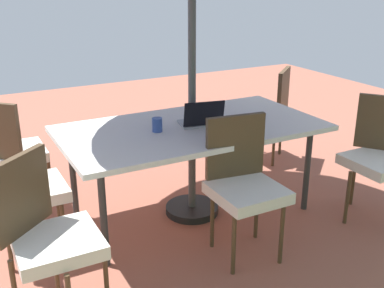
# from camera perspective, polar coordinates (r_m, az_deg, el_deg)

# --- Properties ---
(ground_plane) EXTENTS (10.00, 10.00, 0.02)m
(ground_plane) POSITION_cam_1_polar(r_m,az_deg,el_deg) (4.02, 0.00, -8.35)
(ground_plane) COLOR #935442
(dining_table) EXTENTS (2.05, 1.08, 0.77)m
(dining_table) POSITION_cam_1_polar(r_m,az_deg,el_deg) (3.73, 0.00, 1.50)
(dining_table) COLOR silver
(dining_table) RESTS_ON ground_plane
(chair_northeast) EXTENTS (0.58, 0.59, 0.98)m
(chair_northeast) POSITION_cam_1_polar(r_m,az_deg,el_deg) (2.78, -17.10, -10.08)
(chair_northeast) COLOR silver
(chair_northeast) RESTS_ON ground_plane
(chair_east) EXTENTS (0.49, 0.48, 0.98)m
(chair_east) POSITION_cam_1_polar(r_m,az_deg,el_deg) (3.42, -20.05, -4.52)
(chair_east) COLOR silver
(chair_east) RESTS_ON ground_plane
(chair_northwest) EXTENTS (0.58, 0.58, 0.98)m
(chair_northwest) POSITION_cam_1_polar(r_m,az_deg,el_deg) (4.04, 21.74, -0.96)
(chair_northwest) COLOR silver
(chair_northwest) RESTS_ON ground_plane
(chair_southwest) EXTENTS (0.58, 0.59, 0.98)m
(chair_southwest) POSITION_cam_1_polar(r_m,az_deg,el_deg) (5.01, 9.17, 4.18)
(chair_southwest) COLOR silver
(chair_southwest) RESTS_ON ground_plane
(chair_north) EXTENTS (0.48, 0.49, 0.98)m
(chair_north) POSITION_cam_1_polar(r_m,az_deg,el_deg) (3.28, 6.25, -4.41)
(chair_north) COLOR silver
(chair_north) RESTS_ON ground_plane
(chair_southeast) EXTENTS (0.59, 0.59, 0.98)m
(chair_southeast) POSITION_cam_1_polar(r_m,az_deg,el_deg) (4.11, -21.14, -0.54)
(chair_southeast) COLOR silver
(chair_southeast) RESTS_ON ground_plane
(laptop) EXTENTS (0.36, 0.30, 0.21)m
(laptop) POSITION_cam_1_polar(r_m,az_deg,el_deg) (3.71, 1.13, 2.96)
(laptop) COLOR gray
(laptop) RESTS_ON dining_table
(cup) EXTENTS (0.08, 0.08, 0.11)m
(cup) POSITION_cam_1_polar(r_m,az_deg,el_deg) (3.57, -4.20, 2.32)
(cup) COLOR #334C99
(cup) RESTS_ON dining_table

